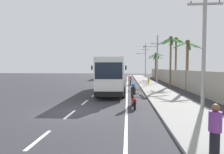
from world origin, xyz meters
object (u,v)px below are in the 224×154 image
coach_bus_foreground (113,74)px  palm_nearest (155,61)px  palm_fourth (176,51)px  motorcycle_beside_bus (133,98)px  pedestrian_near_kerb (148,78)px  utility_pole_nearest (204,41)px  palm_second (156,60)px  motorcycle_trailing (130,81)px  palm_farthest (171,50)px  utility_pole_far (145,60)px  pedestrian_midwalk (215,129)px  coach_bus_far_lane (108,71)px  palm_third (187,56)px  utility_pole_mid (157,58)px

coach_bus_foreground → palm_nearest: 24.93m
palm_fourth → motorcycle_beside_bus: bearing=-112.6°
pedestrian_near_kerb → utility_pole_nearest: utility_pole_nearest is taller
palm_nearest → palm_second: size_ratio=1.01×
motorcycle_trailing → utility_pole_nearest: utility_pole_nearest is taller
palm_fourth → palm_farthest: palm_fourth is taller
palm_second → utility_pole_far: bearing=95.2°
motorcycle_trailing → pedestrian_midwalk: (2.10, -24.16, 0.32)m
motorcycle_beside_bus → palm_nearest: size_ratio=0.33×
palm_second → utility_pole_nearest: bearing=-91.9°
utility_pole_nearest → palm_second: 27.13m
motorcycle_beside_bus → coach_bus_far_lane: bearing=99.0°
coach_bus_foreground → palm_fourth: (9.26, 8.71, 3.29)m
coach_bus_foreground → palm_third: (8.90, 1.89, 2.17)m
palm_third → palm_farthest: (-1.16, 3.73, 1.12)m
palm_second → palm_third: size_ratio=0.98×
pedestrian_near_kerb → palm_third: palm_third is taller
palm_third → palm_fourth: size_ratio=0.81×
palm_second → palm_fourth: bearing=-81.0°
utility_pole_nearest → utility_pole_mid: size_ratio=1.04×
motorcycle_beside_bus → palm_second: palm_second is taller
coach_bus_far_lane → palm_second: (11.13, -8.24, 2.37)m
coach_bus_foreground → palm_nearest: palm_nearest is taller
palm_fourth → utility_pole_mid: bearing=135.2°
pedestrian_midwalk → palm_nearest: (4.01, 39.07, 3.44)m
utility_pole_far → pedestrian_midwalk: bearing=-92.8°
coach_bus_foreground → coach_bus_far_lane: coach_bus_foreground is taller
motorcycle_trailing → palm_second: 12.20m
palm_nearest → palm_farthest: size_ratio=0.84×
palm_farthest → utility_pole_nearest: bearing=-94.0°
utility_pole_far → palm_farthest: utility_pole_far is taller
utility_pole_far → palm_third: bearing=-85.4°
utility_pole_mid → palm_farthest: (1.04, -5.63, 0.87)m
utility_pole_nearest → palm_second: utility_pole_nearest is taller
coach_bus_foreground → motorcycle_beside_bus: 8.82m
palm_second → utility_pole_mid: bearing=-97.3°
utility_pole_mid → palm_third: 9.61m
motorcycle_beside_bus → pedestrian_near_kerb: (2.98, 17.61, 0.36)m
utility_pole_mid → utility_pole_far: 19.64m
coach_bus_far_lane → palm_second: bearing=-36.5°
coach_bus_far_lane → palm_fourth: size_ratio=1.50×
coach_bus_foreground → motorcycle_beside_bus: size_ratio=6.39×
motorcycle_trailing → palm_second: size_ratio=0.33×
coach_bus_foreground → pedestrian_near_kerb: size_ratio=7.36×
coach_bus_far_lane → palm_third: palm_third is taller
palm_fourth → utility_pole_far: bearing=97.0°
motorcycle_beside_bus → utility_pole_mid: (4.58, 19.70, 3.79)m
coach_bus_far_lane → pedestrian_midwalk: coach_bus_far_lane is taller
pedestrian_midwalk → palm_nearest: size_ratio=0.26×
coach_bus_far_lane → palm_third: bearing=-63.8°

